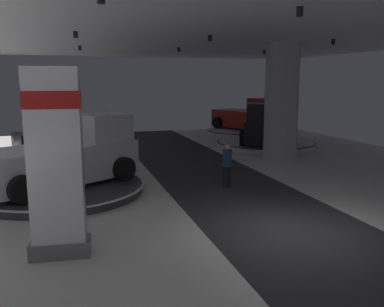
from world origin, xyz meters
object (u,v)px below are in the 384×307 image
Objects in this scene: display_platform_deep_right at (247,131)px; display_platform_mid_left at (60,189)px; display_car_far_left at (63,137)px; display_platform_far_left at (63,156)px; pickup_truck_far_right at (266,126)px; pickup_truck_mid_left at (66,157)px; brand_sign_pylon at (56,161)px; pickup_truck_deep_right at (250,117)px; column_right at (281,103)px; visitor_walking_near at (227,162)px; display_platform_far_right at (266,143)px.

display_platform_mid_left is (-12.62, -12.86, -0.01)m from display_platform_deep_right.
display_car_far_left is at bearing -152.72° from display_platform_deep_right.
pickup_truck_far_right is at bearing 3.67° from display_platform_far_left.
pickup_truck_mid_left is (0.20, -6.21, 0.13)m from display_car_far_left.
pickup_truck_deep_right is at bearing 54.67° from brand_sign_pylon.
column_right is 6.12m from visitor_walking_near.
brand_sign_pylon is 21.83m from pickup_truck_deep_right.
column_right reaches higher than display_platform_mid_left.
display_platform_far_left is 1.02× the size of pickup_truck_far_right.
pickup_truck_far_right is (-1.51, -5.47, -0.04)m from pickup_truck_deep_right.
display_car_far_left is at bearing 19.85° from display_platform_far_left.
display_platform_mid_left is 1.01× the size of pickup_truck_mid_left.
pickup_truck_mid_left is at bearing -135.21° from pickup_truck_deep_right.
display_car_far_left reaches higher than display_platform_deep_right.
display_platform_far_left reaches higher than display_platform_deep_right.
display_platform_deep_right is at bearing 45.52° from display_platform_mid_left.
pickup_truck_far_right is at bearing 55.23° from visitor_walking_near.
pickup_truck_far_right is at bearing 72.72° from column_right.
column_right is 10.58m from display_car_far_left.
pickup_truck_mid_left is (-10.96, -6.91, 0.02)m from pickup_truck_far_right.
display_platform_deep_right is 5.62m from display_platform_far_right.
display_car_far_left is at bearing 162.15° from column_right.
column_right reaches higher than pickup_truck_far_right.
display_platform_far_left is at bearing 162.25° from column_right.
display_platform_far_left is at bearing 92.14° from pickup_truck_mid_left.
visitor_walking_near is (-4.27, -3.99, -1.84)m from column_right.
brand_sign_pylon reaches higher than display_platform_deep_right.
display_car_far_left is 0.80× the size of display_platform_deep_right.
brand_sign_pylon is 0.71× the size of display_platform_far_right.
brand_sign_pylon is at bearing -132.00° from pickup_truck_far_right.
display_platform_far_right is (1.37, 4.19, -2.60)m from column_right.
display_car_far_left is 0.81× the size of pickup_truck_far_right.
display_platform_mid_left is at bearing -147.09° from display_platform_far_right.
pickup_truck_mid_left reaches higher than visitor_walking_near.
display_car_far_left reaches higher than visitor_walking_near.
display_platform_far_right is at bearing 55.42° from visitor_walking_near.
pickup_truck_mid_left is at bearing -147.75° from pickup_truck_far_right.
pickup_truck_deep_right is at bearing 44.58° from display_platform_mid_left.
visitor_walking_near reaches higher than display_platform_far_right.
display_platform_mid_left is 1.11m from pickup_truck_mid_left.
pickup_truck_far_right is 3.56× the size of visitor_walking_near.
brand_sign_pylon is at bearing -88.58° from display_platform_mid_left.
display_platform_deep_right is at bearing 27.28° from display_car_far_left.
pickup_truck_mid_left is (0.14, 5.41, -0.87)m from brand_sign_pylon.
display_car_far_left reaches higher than display_platform_far_left.
pickup_truck_mid_left reaches higher than pickup_truck_far_right.
visitor_walking_near is (5.62, 4.43, -1.19)m from brand_sign_pylon.
pickup_truck_far_right reaches higher than display_platform_mid_left.
pickup_truck_far_right is 12.96m from pickup_truck_mid_left.
display_car_far_left is at bearing -176.38° from pickup_truck_far_right.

